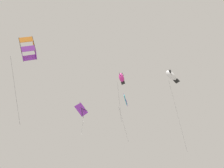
% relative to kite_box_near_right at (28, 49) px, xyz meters
% --- Properties ---
extents(kite_box_near_right, '(2.39, 2.11, 6.73)m').
position_rel_kite_box_near_right_xyz_m(kite_box_near_right, '(0.00, 0.00, 0.00)').
color(kite_box_near_right, orange).
extents(kite_diamond_highest, '(1.70, 0.96, 5.13)m').
position_rel_kite_box_near_right_xyz_m(kite_diamond_highest, '(9.79, -5.10, 0.11)').
color(kite_diamond_highest, '#1EB2C6').
extents(kite_diamond_mid_left, '(1.96, 0.94, 4.38)m').
position_rel_kite_box_near_right_xyz_m(kite_diamond_mid_left, '(10.85, 0.59, 0.59)').
color(kite_diamond_mid_left, purple).
extents(kite_fish_upper_right, '(1.36, 0.99, 7.03)m').
position_rel_kite_box_near_right_xyz_m(kite_fish_upper_right, '(12.86, -3.88, 5.74)').
color(kite_fish_upper_right, '#DB2D93').
extents(kite_fish_near_left, '(1.89, 1.73, 10.47)m').
position_rel_kite_box_near_right_xyz_m(kite_fish_near_left, '(13.75, -10.20, 5.11)').
color(kite_fish_near_left, white).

